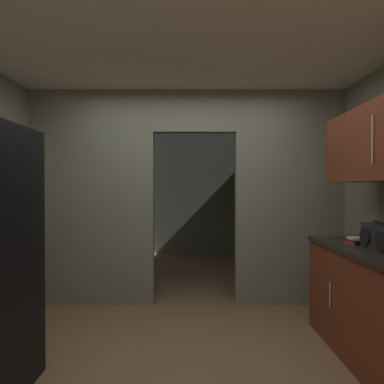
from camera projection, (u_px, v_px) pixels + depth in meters
ground at (184, 376)px, 2.46m from camera, size 20.00×20.00×0.00m
kitchen_overhead_slab at (185, 51)px, 2.89m from camera, size 4.16×7.11×0.06m
kitchen_partition at (185, 192)px, 4.00m from camera, size 3.76×0.12×2.57m
adjoining_room_shell at (189, 194)px, 6.18m from camera, size 3.76×3.23×2.57m
boombox at (383, 238)px, 2.54m from camera, size 0.17×0.39×0.23m
book_stack at (355, 241)px, 2.90m from camera, size 0.14×0.18×0.06m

